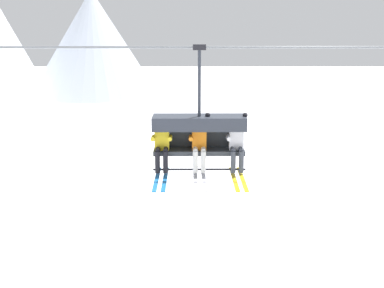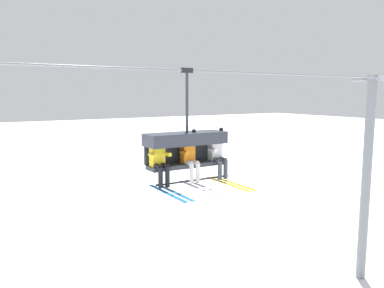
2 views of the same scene
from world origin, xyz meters
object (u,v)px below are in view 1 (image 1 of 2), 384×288
at_px(skier_orange, 199,143).
at_px(skier_white, 237,143).
at_px(skier_yellow, 162,144).
at_px(chairlift_chair, 199,128).

distance_m(skier_orange, skier_white, 0.83).
relative_size(skier_orange, skier_white, 1.00).
bearing_deg(skier_yellow, chairlift_chair, 14.94).
xyz_separation_m(skier_orange, skier_white, (0.83, 0.00, 0.00)).
bearing_deg(skier_white, skier_yellow, -179.76).
bearing_deg(skier_yellow, skier_orange, 0.47).
relative_size(chairlift_chair, skier_orange, 1.60).
distance_m(skier_yellow, skier_white, 1.66).
distance_m(chairlift_chair, skier_white, 0.90).
height_order(skier_yellow, skier_orange, skier_orange).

